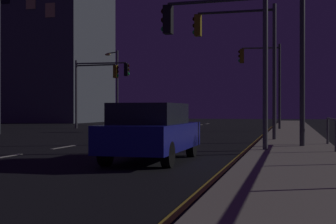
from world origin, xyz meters
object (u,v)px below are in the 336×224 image
Objects in this scene: traffic_light_far_left at (239,46)px; traffic_light_far_center at (262,70)px; traffic_light_near_right at (100,80)px; street_lamp_mid_block at (294,26)px; car at (152,131)px; car_oncoming at (151,117)px; traffic_light_mid_left at (95,82)px; building_distant at (30,2)px; street_lamp_far_end at (115,80)px; traffic_light_mid_right at (217,39)px.

traffic_light_far_left reaches higher than traffic_light_far_center.
street_lamp_mid_block is (14.13, -16.46, 0.67)m from traffic_light_near_right.
traffic_light_near_right is (-10.36, 21.46, 2.86)m from car.
car is 27.90m from car_oncoming.
street_lamp_mid_block is at bearing -48.47° from traffic_light_mid_left.
car is 20.75m from traffic_light_far_center.
car is 0.15× the size of building_distant.
street_lamp_mid_block reaches higher than traffic_light_mid_left.
building_distant is at bearing 131.50° from street_lamp_mid_block.
car_oncoming is at bearing -36.08° from street_lamp_far_end.
traffic_light_near_right is 0.18× the size of building_distant.
car is 24.00m from traffic_light_near_right.
street_lamp_far_end is 19.87m from building_distant.
traffic_light_far_left is at bearing 122.78° from street_lamp_mid_block.
traffic_light_mid_left is 8.79m from street_lamp_far_end.
building_distant is (-15.90, 17.99, 10.76)m from traffic_light_mid_left.
car_oncoming is at bearing 117.27° from traffic_light_far_left.
traffic_light_mid_right is 1.00× the size of traffic_light_mid_left.
traffic_light_near_right is (-2.46, -5.30, 2.86)m from car_oncoming.
traffic_light_near_right reaches higher than car_oncoming.
traffic_light_far_center is 0.81× the size of street_lamp_mid_block.
car_oncoming is at bearing 106.45° from car.
traffic_light_near_right is at bearing -114.86° from car_oncoming.
traffic_light_far_left is (9.39, -18.22, 3.37)m from car_oncoming.
building_distant is (-28.07, 30.77, 10.11)m from traffic_light_far_left.
traffic_light_far_left is at bearing 80.08° from car.
traffic_light_far_center is at bearing -4.11° from traffic_light_mid_left.
street_lamp_mid_block is (2.28, -3.54, 0.17)m from traffic_light_far_left.
traffic_light_far_left is at bearing 88.48° from traffic_light_mid_right.
building_distant is (-26.58, 39.30, 13.48)m from car.
traffic_light_mid_left is at bearing -117.07° from car_oncoming.
traffic_light_far_center is at bearing -4.88° from traffic_light_near_right.
traffic_light_near_right is at bearing -47.73° from building_distant.
street_lamp_mid_block is 1.01× the size of street_lamp_far_end.
car_oncoming is 6.69m from traffic_light_mid_left.
traffic_light_far_left is 42.86m from building_distant.
street_lamp_mid_block reaches higher than traffic_light_far_left.
traffic_light_mid_right is 21.88m from traffic_light_mid_left.
traffic_light_mid_left is at bearing 133.61° from traffic_light_far_left.
traffic_light_far_left reaches higher than car_oncoming.
traffic_light_far_center is 0.82× the size of street_lamp_far_end.
building_distant is at bearing 132.38° from traffic_light_far_left.
car_oncoming is 20.77m from traffic_light_far_left.
car is at bearing -73.55° from car_oncoming.
car is 23.99m from traffic_light_mid_left.
building_distant is (-14.32, 9.37, 10.11)m from street_lamp_far_end.
car_oncoming is 0.15× the size of building_distant.
street_lamp_mid_block reaches higher than traffic_light_near_right.
car_oncoming is 26.23m from building_distant.
traffic_light_mid_left reaches higher than car_oncoming.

